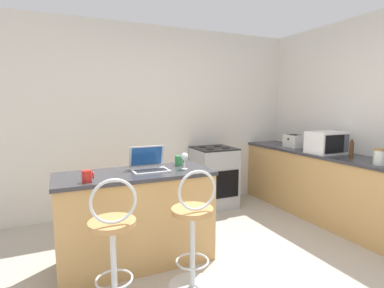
{
  "coord_description": "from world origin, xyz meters",
  "views": [
    {
      "loc": [
        -1.22,
        -1.82,
        1.51
      ],
      "look_at": [
        0.41,
        1.8,
        0.98
      ],
      "focal_mm": 28.0,
      "sensor_mm": 36.0,
      "label": 1
    }
  ],
  "objects_px": {
    "bar_stool_near": "(113,249)",
    "wine_glass_tall": "(185,157)",
    "mug_red": "(87,176)",
    "bar_stool_far": "(193,234)",
    "toaster": "(294,141)",
    "microwave": "(326,142)",
    "pepper_mill": "(351,149)",
    "storage_jar": "(379,157)",
    "laptop": "(149,164)",
    "stove_range": "(214,177)",
    "mug_green": "(179,160)"
  },
  "relations": [
    {
      "from": "toaster",
      "to": "storage_jar",
      "type": "distance_m",
      "value": 1.38
    },
    {
      "from": "bar_stool_far",
      "to": "stove_range",
      "type": "relative_size",
      "value": 1.14
    },
    {
      "from": "microwave",
      "to": "storage_jar",
      "type": "height_order",
      "value": "microwave"
    },
    {
      "from": "bar_stool_near",
      "to": "mug_green",
      "type": "xyz_separation_m",
      "value": [
        0.81,
        0.76,
        0.45
      ]
    },
    {
      "from": "bar_stool_near",
      "to": "mug_green",
      "type": "height_order",
      "value": "bar_stool_near"
    },
    {
      "from": "bar_stool_near",
      "to": "mug_red",
      "type": "distance_m",
      "value": 0.63
    },
    {
      "from": "stove_range",
      "to": "storage_jar",
      "type": "xyz_separation_m",
      "value": [
        0.96,
        -1.82,
        0.53
      ]
    },
    {
      "from": "bar_stool_near",
      "to": "toaster",
      "type": "xyz_separation_m",
      "value": [
        2.84,
        1.28,
        0.5
      ]
    },
    {
      "from": "bar_stool_near",
      "to": "microwave",
      "type": "bearing_deg",
      "value": 13.56
    },
    {
      "from": "microwave",
      "to": "mug_red",
      "type": "xyz_separation_m",
      "value": [
        -2.95,
        -0.26,
        -0.09
      ]
    },
    {
      "from": "pepper_mill",
      "to": "storage_jar",
      "type": "bearing_deg",
      "value": -102.68
    },
    {
      "from": "laptop",
      "to": "wine_glass_tall",
      "type": "xyz_separation_m",
      "value": [
        0.33,
        -0.11,
        0.06
      ]
    },
    {
      "from": "stove_range",
      "to": "wine_glass_tall",
      "type": "bearing_deg",
      "value": -129.27
    },
    {
      "from": "microwave",
      "to": "mug_green",
      "type": "bearing_deg",
      "value": 177.79
    },
    {
      "from": "toaster",
      "to": "mug_green",
      "type": "xyz_separation_m",
      "value": [
        -2.03,
        -0.52,
        -0.04
      ]
    },
    {
      "from": "bar_stool_near",
      "to": "laptop",
      "type": "relative_size",
      "value": 2.96
    },
    {
      "from": "bar_stool_far",
      "to": "mug_green",
      "type": "bearing_deg",
      "value": 76.58
    },
    {
      "from": "mug_green",
      "to": "pepper_mill",
      "type": "bearing_deg",
      "value": -12.8
    },
    {
      "from": "laptop",
      "to": "mug_red",
      "type": "bearing_deg",
      "value": -157.98
    },
    {
      "from": "toaster",
      "to": "mug_red",
      "type": "xyz_separation_m",
      "value": [
        -2.96,
        -0.85,
        -0.04
      ]
    },
    {
      "from": "mug_green",
      "to": "storage_jar",
      "type": "distance_m",
      "value": 2.09
    },
    {
      "from": "mug_red",
      "to": "pepper_mill",
      "type": "bearing_deg",
      "value": -2.33
    },
    {
      "from": "mug_green",
      "to": "wine_glass_tall",
      "type": "xyz_separation_m",
      "value": [
        -0.02,
        -0.2,
        0.07
      ]
    },
    {
      "from": "toaster",
      "to": "stove_range",
      "type": "height_order",
      "value": "toaster"
    },
    {
      "from": "toaster",
      "to": "bar_stool_far",
      "type": "bearing_deg",
      "value": -149.95
    },
    {
      "from": "mug_green",
      "to": "storage_jar",
      "type": "xyz_separation_m",
      "value": [
        1.91,
        -0.85,
        0.04
      ]
    },
    {
      "from": "stove_range",
      "to": "wine_glass_tall",
      "type": "relative_size",
      "value": 5.51
    },
    {
      "from": "bar_stool_near",
      "to": "toaster",
      "type": "relative_size",
      "value": 3.94
    },
    {
      "from": "laptop",
      "to": "mug_green",
      "type": "height_order",
      "value": "laptop"
    },
    {
      "from": "laptop",
      "to": "microwave",
      "type": "height_order",
      "value": "microwave"
    },
    {
      "from": "mug_red",
      "to": "wine_glass_tall",
      "type": "height_order",
      "value": "wine_glass_tall"
    },
    {
      "from": "mug_red",
      "to": "mug_green",
      "type": "bearing_deg",
      "value": 19.66
    },
    {
      "from": "mug_green",
      "to": "mug_red",
      "type": "distance_m",
      "value": 0.99
    },
    {
      "from": "bar_stool_far",
      "to": "stove_range",
      "type": "distance_m",
      "value": 2.07
    },
    {
      "from": "stove_range",
      "to": "mug_green",
      "type": "bearing_deg",
      "value": -134.06
    },
    {
      "from": "laptop",
      "to": "wine_glass_tall",
      "type": "height_order",
      "value": "laptop"
    },
    {
      "from": "microwave",
      "to": "mug_red",
      "type": "relative_size",
      "value": 4.61
    },
    {
      "from": "toaster",
      "to": "stove_range",
      "type": "relative_size",
      "value": 0.29
    },
    {
      "from": "microwave",
      "to": "pepper_mill",
      "type": "xyz_separation_m",
      "value": [
        -0.02,
        -0.38,
        -0.04
      ]
    },
    {
      "from": "bar_stool_near",
      "to": "wine_glass_tall",
      "type": "bearing_deg",
      "value": 35.01
    },
    {
      "from": "laptop",
      "to": "toaster",
      "type": "relative_size",
      "value": 1.33
    },
    {
      "from": "microwave",
      "to": "toaster",
      "type": "distance_m",
      "value": 0.6
    },
    {
      "from": "laptop",
      "to": "mug_red",
      "type": "relative_size",
      "value": 3.52
    },
    {
      "from": "storage_jar",
      "to": "mug_red",
      "type": "bearing_deg",
      "value": 169.7
    },
    {
      "from": "wine_glass_tall",
      "to": "bar_stool_far",
      "type": "bearing_deg",
      "value": -106.08
    },
    {
      "from": "stove_range",
      "to": "mug_red",
      "type": "height_order",
      "value": "mug_red"
    },
    {
      "from": "bar_stool_far",
      "to": "pepper_mill",
      "type": "height_order",
      "value": "pepper_mill"
    },
    {
      "from": "mug_green",
      "to": "bar_stool_far",
      "type": "bearing_deg",
      "value": -103.42
    },
    {
      "from": "mug_green",
      "to": "pepper_mill",
      "type": "relative_size",
      "value": 0.44
    },
    {
      "from": "bar_stool_near",
      "to": "wine_glass_tall",
      "type": "relative_size",
      "value": 6.28
    }
  ]
}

